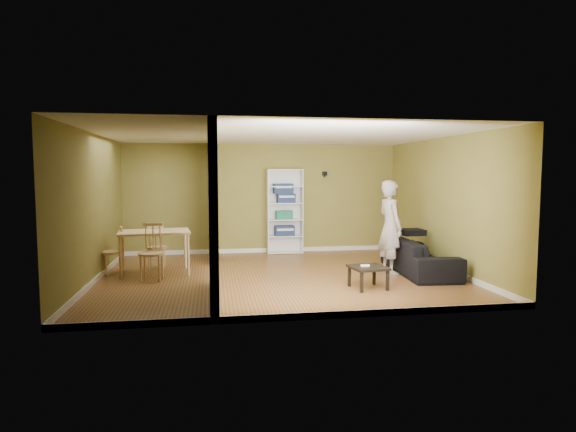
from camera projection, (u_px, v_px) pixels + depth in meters
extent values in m
plane|color=brown|center=(279.00, 276.00, 8.95)|extent=(6.50, 6.50, 0.00)
plane|color=white|center=(279.00, 135.00, 8.72)|extent=(6.50, 6.50, 0.00)
plane|color=olive|center=(263.00, 199.00, 11.54)|extent=(6.50, 0.00, 6.50)
plane|color=olive|center=(309.00, 220.00, 6.13)|extent=(6.50, 0.00, 6.50)
plane|color=olive|center=(93.00, 208.00, 8.33)|extent=(0.00, 5.50, 5.50)
plane|color=olive|center=(444.00, 205.00, 9.34)|extent=(0.00, 5.50, 5.50)
cube|color=black|center=(325.00, 174.00, 11.66)|extent=(0.10, 0.10, 0.10)
imported|color=black|center=(419.00, 251.00, 9.22)|extent=(2.31, 1.12, 0.86)
imported|color=slate|center=(390.00, 219.00, 9.07)|extent=(0.83, 0.69, 2.09)
cube|color=white|center=(267.00, 212.00, 11.39)|extent=(0.02, 0.37, 2.01)
cube|color=white|center=(302.00, 211.00, 11.51)|extent=(0.02, 0.37, 2.01)
cube|color=white|center=(284.00, 211.00, 11.62)|extent=(0.85, 0.02, 2.01)
cube|color=white|center=(285.00, 252.00, 11.54)|extent=(0.81, 0.37, 0.02)
cube|color=white|center=(285.00, 236.00, 11.50)|extent=(0.81, 0.37, 0.02)
cube|color=white|center=(285.00, 220.00, 11.47)|extent=(0.81, 0.37, 0.02)
cube|color=white|center=(285.00, 203.00, 11.43)|extent=(0.81, 0.37, 0.02)
cube|color=white|center=(285.00, 186.00, 11.40)|extent=(0.81, 0.37, 0.02)
cube|color=white|center=(285.00, 170.00, 11.36)|extent=(0.81, 0.37, 0.02)
cube|color=#141051|center=(284.00, 231.00, 11.49)|extent=(0.46, 0.30, 0.23)
cube|color=#247067|center=(284.00, 215.00, 11.46)|extent=(0.39, 0.25, 0.20)
cube|color=#141449|center=(286.00, 198.00, 11.43)|extent=(0.42, 0.28, 0.22)
cube|color=#132749|center=(283.00, 188.00, 11.40)|extent=(0.46, 0.30, 0.23)
cube|color=black|center=(368.00, 268.00, 7.93)|extent=(0.56, 0.56, 0.04)
cube|color=black|center=(359.00, 282.00, 7.69)|extent=(0.05, 0.05, 0.33)
cube|color=black|center=(386.00, 281.00, 7.76)|extent=(0.05, 0.05, 0.33)
cube|color=black|center=(351.00, 276.00, 8.14)|extent=(0.05, 0.05, 0.33)
cube|color=black|center=(377.00, 275.00, 8.21)|extent=(0.05, 0.05, 0.33)
cube|color=white|center=(365.00, 265.00, 7.94)|extent=(0.15, 0.04, 0.03)
cube|color=#DABC6E|center=(154.00, 232.00, 9.12)|extent=(1.31, 0.87, 0.04)
cylinder|color=#DABC6E|center=(118.00, 257.00, 8.68)|extent=(0.05, 0.05, 0.78)
cylinder|color=#DABC6E|center=(186.00, 256.00, 8.87)|extent=(0.05, 0.05, 0.78)
cylinder|color=#DABC6E|center=(126.00, 251.00, 9.43)|extent=(0.05, 0.05, 0.78)
cylinder|color=#DABC6E|center=(188.00, 249.00, 9.62)|extent=(0.05, 0.05, 0.78)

